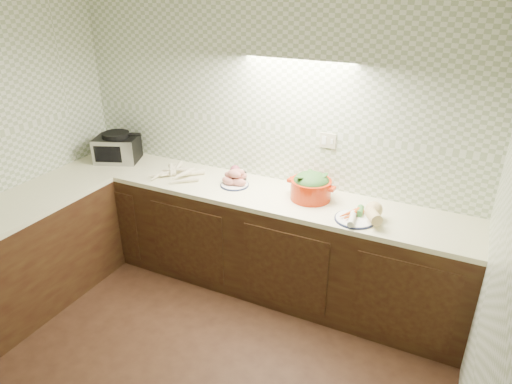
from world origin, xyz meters
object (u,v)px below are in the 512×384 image
at_px(parsnip_pile, 174,174).
at_px(dutch_oven, 311,186).
at_px(sweet_potato_plate, 235,179).
at_px(onion_bowl, 237,174).
at_px(veg_plate, 365,213).
at_px(toaster_oven, 117,148).

distance_m(parsnip_pile, dutch_oven, 1.23).
xyz_separation_m(sweet_potato_plate, onion_bowl, (-0.04, 0.11, -0.01)).
bearing_deg(veg_plate, onion_bowl, 168.93).
bearing_deg(dutch_oven, parsnip_pile, -169.98).
xyz_separation_m(toaster_oven, onion_bowl, (1.23, 0.09, -0.08)).
xyz_separation_m(onion_bowl, dutch_oven, (0.70, -0.08, 0.06)).
distance_m(onion_bowl, veg_plate, 1.19).
height_order(toaster_oven, sweet_potato_plate, toaster_oven).
height_order(onion_bowl, dutch_oven, dutch_oven).
bearing_deg(onion_bowl, parsnip_pile, -158.25).
height_order(toaster_oven, veg_plate, toaster_oven).
bearing_deg(toaster_oven, sweet_potato_plate, -23.08).
relative_size(parsnip_pile, dutch_oven, 1.15).
xyz_separation_m(toaster_oven, dutch_oven, (1.94, 0.02, -0.02)).
bearing_deg(toaster_oven, veg_plate, -25.40).
height_order(dutch_oven, veg_plate, dutch_oven).
xyz_separation_m(parsnip_pile, sweet_potato_plate, (0.56, 0.09, 0.02)).
relative_size(toaster_oven, parsnip_pile, 1.04).
relative_size(sweet_potato_plate, dutch_oven, 0.61).
bearing_deg(parsnip_pile, toaster_oven, 171.16).
relative_size(parsnip_pile, veg_plate, 1.20).
distance_m(parsnip_pile, onion_bowl, 0.55).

